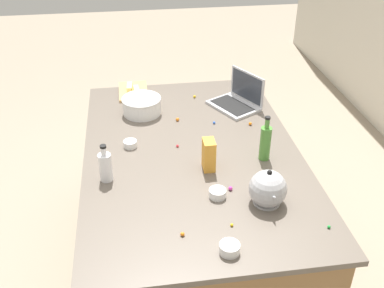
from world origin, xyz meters
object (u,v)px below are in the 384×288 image
ramekin_small (130,144)px  ramekin_medium (230,248)px  cutting_board (133,91)px  butter_stick_right (136,90)px  ramekin_wide (217,193)px  butter_stick_left (130,87)px  mixing_bowl_large (142,105)px  bottle_olive (265,142)px  bottle_vinegar (105,166)px  candy_bag (209,155)px  laptop (238,99)px  kettle (268,189)px

ramekin_small → ramekin_medium: ramekin_medium is taller
cutting_board → ramekin_medium: 1.61m
butter_stick_right → ramekin_wide: butter_stick_right is taller
butter_stick_left → mixing_bowl_large: bearing=11.8°
mixing_bowl_large → butter_stick_left: mixing_bowl_large is taller
bottle_olive → ramekin_wide: size_ratio=3.12×
mixing_bowl_large → bottle_vinegar: 0.72m
ramekin_small → candy_bag: size_ratio=0.44×
laptop → cutting_board: size_ratio=1.29×
butter_stick_right → ramekin_wide: (1.17, 0.34, -0.02)m
laptop → kettle: bearing=-5.3°
mixing_bowl_large → laptop: bearing=91.1°
mixing_bowl_large → butter_stick_left: 0.33m
cutting_board → ramekin_medium: bearing=12.1°
cutting_board → candy_bag: candy_bag is taller
bottle_vinegar → ramekin_small: size_ratio=2.72×
bottle_olive → ramekin_medium: bottle_olive is taller
butter_stick_left → candy_bag: bearing=21.1°
butter_stick_right → mixing_bowl_large: bearing=5.0°
ramekin_wide → bottle_vinegar: bearing=-112.4°
cutting_board → butter_stick_right: butter_stick_right is taller
ramekin_medium → laptop: bearing=165.3°
cutting_board → candy_bag: size_ratio=1.73×
bottle_vinegar → ramekin_wide: 0.58m
cutting_board → ramekin_wide: (1.21, 0.36, 0.01)m
ramekin_medium → butter_stick_right: bearing=-168.3°
cutting_board → candy_bag: (0.97, 0.36, 0.08)m
butter_stick_right → candy_bag: candy_bag is taller
kettle → butter_stick_right: size_ratio=1.94×
laptop → bottle_olive: size_ratio=1.47×
laptop → bottle_olive: bearing=-0.0°
laptop → butter_stick_left: (-0.31, -0.70, -0.01)m
mixing_bowl_large → ramekin_medium: size_ratio=2.88×
ramekin_small → ramekin_medium: size_ratio=0.87×
kettle → bottle_vinegar: bearing=-111.4°
butter_stick_right → candy_bag: size_ratio=0.65×
ramekin_medium → bottle_olive: bearing=152.9°
laptop → butter_stick_left: size_ratio=3.44×
butter_stick_left → bottle_olive: bearing=36.5°
bottle_vinegar → kettle: bottle_vinegar is taller
butter_stick_left → ramekin_small: bearing=-1.5°
cutting_board → ramekin_medium: size_ratio=3.39×
butter_stick_left → ramekin_medium: size_ratio=1.27×
bottle_vinegar → ramekin_small: bearing=156.5°
ramekin_medium → cutting_board: bearing=-167.9°
cutting_board → bottle_vinegar: bearing=-9.6°
kettle → ramekin_small: (-0.59, -0.62, -0.06)m
candy_bag → bottle_vinegar: bearing=-87.6°
cutting_board → butter_stick_left: size_ratio=2.67×
laptop → butter_stick_left: laptop is taller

